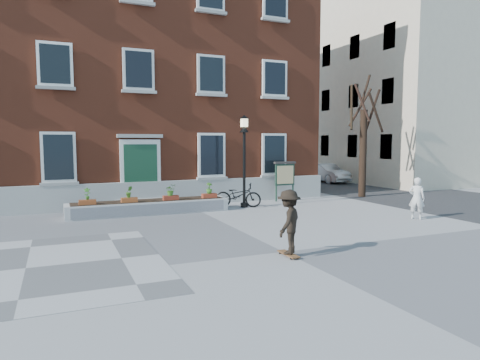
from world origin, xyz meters
name	(u,v)px	position (x,y,z in m)	size (l,w,h in m)	color
ground	(284,252)	(0.00, 0.00, 0.00)	(100.00, 100.00, 0.00)	gray
checker_patch	(26,268)	(-6.00, 1.00, 0.01)	(6.00, 6.00, 0.01)	#555558
bicycle	(238,195)	(1.84, 7.32, 0.52)	(0.69, 1.97, 1.03)	black
parked_car	(326,173)	(11.76, 15.17, 0.64)	(1.36, 3.90, 1.28)	silver
bystander	(417,198)	(6.69, 2.15, 0.77)	(0.56, 0.37, 1.53)	silver
brick_building	(121,75)	(-2.00, 13.98, 6.30)	(18.40, 10.85, 12.60)	brown
planter_assembly	(150,206)	(-1.99, 7.18, 0.31)	(6.20, 1.12, 1.15)	silver
bare_tree	(363,142)	(9.01, 8.01, 2.79)	(1.83, 1.83, 6.16)	black
side_street	(358,90)	(17.99, 19.78, 7.02)	(15.20, 36.00, 14.50)	#343436
lamp_post	(244,148)	(2.05, 7.17, 2.54)	(0.40, 0.40, 3.93)	black
notice_board	(285,174)	(4.61, 8.21, 1.26)	(1.10, 0.16, 1.87)	#183122
skateboarder	(289,222)	(-0.10, -0.42, 0.86)	(1.15, 1.13, 1.66)	brown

